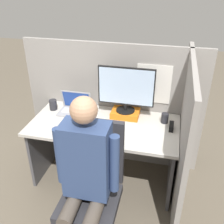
{
  "coord_description": "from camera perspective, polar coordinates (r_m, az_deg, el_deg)",
  "views": [
    {
      "loc": [
        0.6,
        -1.78,
        2.08
      ],
      "look_at": [
        0.13,
        0.18,
        0.96
      ],
      "focal_mm": 42.0,
      "sensor_mm": 36.0,
      "label": 1
    }
  ],
  "objects": [
    {
      "name": "desk",
      "position": [
        2.71,
        -1.7,
        -5.66
      ],
      "size": [
        1.48,
        0.73,
        0.71
      ],
      "color": "beige",
      "rests_on": "ground"
    },
    {
      "name": "carrot_toy",
      "position": [
        2.44,
        -4.1,
        -4.64
      ],
      "size": [
        0.04,
        0.16,
        0.04
      ],
      "color": "orange",
      "rests_on": "desk"
    },
    {
      "name": "cubicle_panel_back",
      "position": [
        2.94,
        0.31,
        1.37
      ],
      "size": [
        1.98,
        0.05,
        1.42
      ],
      "color": "gray",
      "rests_on": "ground"
    },
    {
      "name": "pen_cup",
      "position": [
        2.92,
        -12.69,
        1.56
      ],
      "size": [
        0.08,
        0.08,
        0.11
      ],
      "color": "#28282D",
      "rests_on": "desk"
    },
    {
      "name": "office_chair",
      "position": [
        2.22,
        -4.17,
        -15.37
      ],
      "size": [
        0.52,
        0.56,
        1.06
      ],
      "color": "#2D2D33",
      "rests_on": "ground"
    },
    {
      "name": "stapler",
      "position": [
        2.58,
        12.79,
        -3.09
      ],
      "size": [
        0.04,
        0.13,
        0.06
      ],
      "color": "black",
      "rests_on": "desk"
    },
    {
      "name": "mouse",
      "position": [
        2.56,
        -3.92,
        -2.89
      ],
      "size": [
        0.08,
        0.05,
        0.04
      ],
      "color": "silver",
      "rests_on": "desk"
    },
    {
      "name": "monitor",
      "position": [
        2.62,
        3.08,
        5.15
      ],
      "size": [
        0.57,
        0.19,
        0.47
      ],
      "color": "black",
      "rests_on": "paper_box"
    },
    {
      "name": "coffee_mug",
      "position": [
        2.67,
        11.42,
        -1.31
      ],
      "size": [
        0.07,
        0.07,
        0.1
      ],
      "color": "#232328",
      "rests_on": "desk"
    },
    {
      "name": "cubicle_panel_right",
      "position": [
        2.49,
        15.08,
        -5.49
      ],
      "size": [
        0.04,
        1.38,
        1.42
      ],
      "color": "gray",
      "rests_on": "ground"
    },
    {
      "name": "paper_box",
      "position": [
        2.74,
        2.92,
        -0.28
      ],
      "size": [
        0.29,
        0.22,
        0.06
      ],
      "color": "orange",
      "rests_on": "desk"
    },
    {
      "name": "laptop",
      "position": [
        2.82,
        -8.0,
        0.75
      ],
      "size": [
        0.33,
        0.22,
        0.23
      ],
      "color": "#99999E",
      "rests_on": "desk"
    },
    {
      "name": "person",
      "position": [
        1.94,
        -5.95,
        -13.29
      ],
      "size": [
        0.48,
        0.45,
        1.37
      ],
      "color": "brown",
      "rests_on": "ground"
    },
    {
      "name": "ground_plane",
      "position": [
        2.81,
        -3.58,
        -18.99
      ],
      "size": [
        12.0,
        12.0,
        0.0
      ],
      "primitive_type": "plane",
      "color": "#665B4C"
    }
  ]
}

